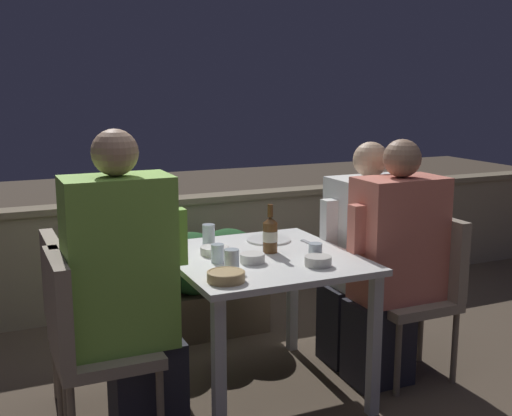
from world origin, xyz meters
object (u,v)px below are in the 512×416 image
Objects in this scene: person_white_polo at (363,253)px; person_coral_top at (393,263)px; beer_bottle at (270,234)px; person_green_blouse at (127,290)px; chair_right_far at (391,266)px; chair_left_far at (76,308)px; chair_left_near at (83,334)px; chair_right_near at (422,281)px.

person_coral_top is at bearing -91.70° from person_white_polo.
person_green_blouse is at bearing -165.74° from beer_bottle.
chair_right_far is at bearing 0.00° from person_white_polo.
person_white_polo reaches higher than chair_left_far.
person_coral_top is at bearing -11.64° from chair_left_far.
person_coral_top is at bearing 0.76° from chair_left_near.
person_green_blouse reaches higher than beer_bottle.
person_coral_top is (1.55, 0.02, 0.12)m from chair_left_near.
person_white_polo is (1.36, 0.31, -0.07)m from person_green_blouse.
beer_bottle is at bearing -169.42° from person_white_polo.
person_white_polo is at bearing 10.58° from beer_bottle.
person_coral_top is 0.37m from chair_right_far.
chair_left_far is 0.97m from beer_bottle.
chair_left_far is (-0.17, 0.33, -0.16)m from person_green_blouse.
beer_bottle is (-0.61, 0.17, 0.17)m from person_coral_top.
chair_left_far is 3.55× the size of beer_bottle.
person_coral_top is at bearing -125.34° from chair_right_far.
person_green_blouse is 1.60m from chair_right_far.
chair_left_near is at bearing -179.24° from person_coral_top.
chair_left_far is at bearing 171.07° from beer_bottle.
person_green_blouse is at bearing 0.00° from chair_left_near.
chair_left_near is 1.55m from person_coral_top.
person_coral_top is (1.52, -0.31, 0.12)m from chair_left_far.
chair_left_near is at bearing -168.53° from beer_bottle.
person_white_polo is at bearing 180.00° from chair_right_far.
person_green_blouse is (0.19, 0.00, 0.16)m from chair_left_near.
person_green_blouse is 1.59× the size of chair_right_near.
chair_right_far is (1.56, 0.31, -0.16)m from person_green_blouse.
chair_left_near is 0.25m from person_green_blouse.
chair_left_near and chair_left_far have the same top height.
chair_left_near is 3.55× the size of beer_bottle.
person_white_polo is at bearing 12.61° from person_green_blouse.
chair_right_near is 3.55× the size of beer_bottle.
chair_right_near is at bearing -91.95° from chair_right_far.
chair_left_far and chair_right_far have the same top height.
person_white_polo is (-0.18, 0.28, 0.10)m from chair_right_near.
person_green_blouse is 1.40m from person_white_polo.
beer_bottle is at bearing -171.92° from chair_right_far.
beer_bottle reaches higher than chair_right_far.
person_coral_top reaches higher than chair_left_far.
person_green_blouse is at bearing -179.13° from person_coral_top.
beer_bottle is (-0.81, -0.11, 0.29)m from chair_right_far.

